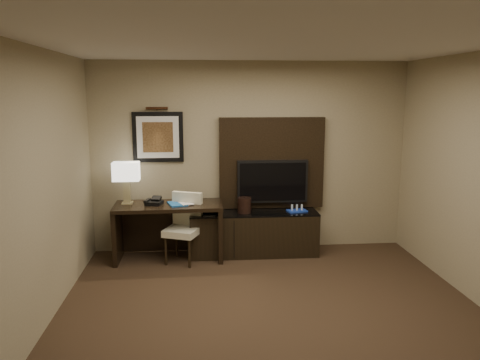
{
  "coord_description": "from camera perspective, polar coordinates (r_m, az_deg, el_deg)",
  "views": [
    {
      "loc": [
        -0.73,
        -4.11,
        2.28
      ],
      "look_at": [
        -0.21,
        1.8,
        1.15
      ],
      "focal_mm": 35.0,
      "sensor_mm": 36.0,
      "label": 1
    }
  ],
  "objects": [
    {
      "name": "wall_back",
      "position": [
        6.72,
        1.27,
        2.81
      ],
      "size": [
        4.5,
        0.01,
        2.7
      ],
      "primitive_type": "cube",
      "color": "gray",
      "rests_on": "floor"
    },
    {
      "name": "ceiling",
      "position": [
        4.2,
        5.22,
        16.49
      ],
      "size": [
        4.5,
        5.0,
        0.01
      ],
      "primitive_type": "cube",
      "color": "silver",
      "rests_on": "wall_back"
    },
    {
      "name": "floor",
      "position": [
        4.76,
        4.64,
        -17.93
      ],
      "size": [
        4.5,
        5.0,
        0.01
      ],
      "primitive_type": "cube",
      "color": "#2F2015",
      "rests_on": "ground"
    },
    {
      "name": "wall_left",
      "position": [
        4.48,
        -24.75,
        -2.18
      ],
      "size": [
        0.01,
        5.0,
        2.7
      ],
      "primitive_type": "cube",
      "color": "gray",
      "rests_on": "floor"
    },
    {
      "name": "desk_phone",
      "position": [
        6.39,
        -10.44,
        -2.52
      ],
      "size": [
        0.25,
        0.23,
        0.1
      ],
      "primitive_type": null,
      "rotation": [
        0.0,
        0.0,
        -0.26
      ],
      "color": "black",
      "rests_on": "desk"
    },
    {
      "name": "desk_chair",
      "position": [
        6.34,
        -7.04,
        -6.16
      ],
      "size": [
        0.57,
        0.61,
        0.88
      ],
      "primitive_type": null,
      "rotation": [
        0.0,
        0.0,
        -0.39
      ],
      "color": "beige",
      "rests_on": "floor"
    },
    {
      "name": "book",
      "position": [
        6.31,
        -7.3,
        -2.07
      ],
      "size": [
        0.16,
        0.08,
        0.22
      ],
      "primitive_type": "imported",
      "rotation": [
        0.0,
        0.0,
        0.38
      ],
      "color": "tan",
      "rests_on": "desk"
    },
    {
      "name": "desk",
      "position": [
        6.51,
        -8.64,
        -6.25
      ],
      "size": [
        1.46,
        0.65,
        0.78
      ],
      "primitive_type": "cube",
      "rotation": [
        0.0,
        0.0,
        0.02
      ],
      "color": "black",
      "rests_on": "floor"
    },
    {
      "name": "tv_wall_panel",
      "position": [
        6.71,
        3.87,
        2.09
      ],
      "size": [
        1.5,
        0.12,
        1.3
      ],
      "primitive_type": "cube",
      "color": "black",
      "rests_on": "wall_back"
    },
    {
      "name": "picture_light",
      "position": [
        6.58,
        -10.1,
        8.61
      ],
      "size": [
        0.04,
        0.04,
        0.3
      ],
      "primitive_type": "cylinder",
      "color": "#422515",
      "rests_on": "wall_back"
    },
    {
      "name": "ice_bucket",
      "position": [
        6.51,
        0.53,
        -3.08
      ],
      "size": [
        0.19,
        0.19,
        0.21
      ],
      "primitive_type": "cylinder",
      "rotation": [
        0.0,
        0.0,
        0.0
      ],
      "color": "black",
      "rests_on": "credenza"
    },
    {
      "name": "blue_folder",
      "position": [
        6.37,
        -7.64,
        -2.89
      ],
      "size": [
        0.3,
        0.35,
        0.02
      ],
      "primitive_type": "cube",
      "rotation": [
        0.0,
        0.0,
        0.3
      ],
      "color": "#18569C",
      "rests_on": "desk"
    },
    {
      "name": "minibar_tray",
      "position": [
        6.63,
        6.95,
        -3.42
      ],
      "size": [
        0.3,
        0.21,
        0.1
      ],
      "primitive_type": null,
      "rotation": [
        0.0,
        0.0,
        0.2
      ],
      "color": "#1B3CB2",
      "rests_on": "credenza"
    },
    {
      "name": "wall_front",
      "position": [
        2.0,
        17.84,
        -17.43
      ],
      "size": [
        4.5,
        0.01,
        2.7
      ],
      "primitive_type": "cube",
      "color": "gray",
      "rests_on": "floor"
    },
    {
      "name": "artwork",
      "position": [
        6.65,
        -9.96,
        5.17
      ],
      "size": [
        0.7,
        0.04,
        0.7
      ],
      "primitive_type": "cube",
      "color": "black",
      "rests_on": "wall_back"
    },
    {
      "name": "table_lamp",
      "position": [
        6.48,
        -13.66,
        -0.35
      ],
      "size": [
        0.38,
        0.26,
        0.57
      ],
      "primitive_type": null,
      "rotation": [
        0.0,
        0.0,
        -0.17
      ],
      "color": "tan",
      "rests_on": "desk"
    },
    {
      "name": "tv",
      "position": [
        6.65,
        3.97,
        -0.17
      ],
      "size": [
        1.0,
        0.08,
        0.6
      ],
      "primitive_type": "cube",
      "color": "black",
      "rests_on": "tv_wall_panel"
    },
    {
      "name": "credenza",
      "position": [
        6.66,
        1.68,
        -6.47
      ],
      "size": [
        1.79,
        0.51,
        0.62
      ],
      "primitive_type": "cube",
      "rotation": [
        0.0,
        0.0,
        -0.01
      ],
      "color": "black",
      "rests_on": "floor"
    }
  ]
}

